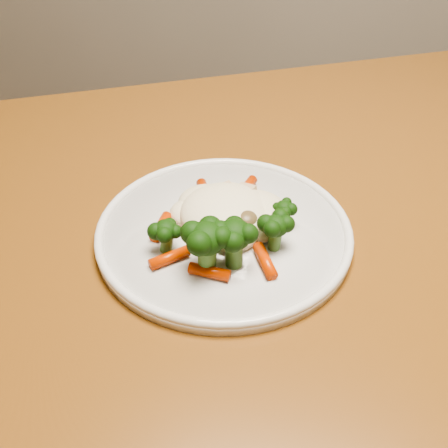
{
  "coord_description": "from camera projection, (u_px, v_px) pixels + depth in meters",
  "views": [
    {
      "loc": [
        -0.17,
        -0.1,
        1.15
      ],
      "look_at": [
        -0.26,
        0.36,
        0.77
      ],
      "focal_mm": 45.0,
      "sensor_mm": 36.0,
      "label": 1
    }
  ],
  "objects": [
    {
      "name": "dining_table",
      "position": [
        167.0,
        314.0,
        0.66
      ],
      "size": [
        1.5,
        1.29,
        0.75
      ],
      "rotation": [
        0.0,
        0.0,
        0.43
      ],
      "color": "brown",
      "rests_on": "ground"
    },
    {
      "name": "plate",
      "position": [
        224.0,
        234.0,
        0.62
      ],
      "size": [
        0.28,
        0.28,
        0.01
      ],
      "primitive_type": "cylinder",
      "color": "white",
      "rests_on": "dining_table"
    },
    {
      "name": "meal",
      "position": [
        226.0,
        221.0,
        0.59
      ],
      "size": [
        0.15,
        0.19,
        0.05
      ],
      "color": "#FFF3CB",
      "rests_on": "plate"
    }
  ]
}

